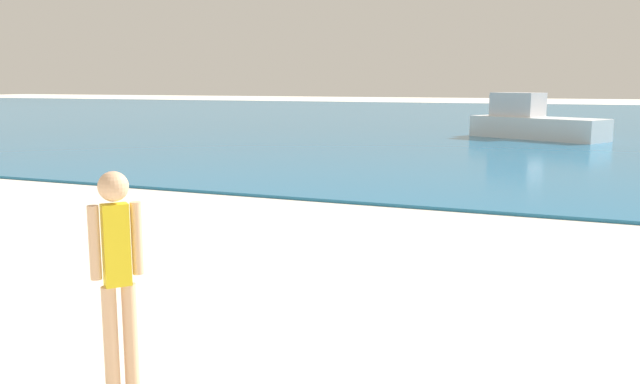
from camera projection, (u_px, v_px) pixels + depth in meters
name	position (u px, v px, depth m)	size (l,w,h in m)	color
water	(558.00, 120.00, 38.68)	(160.00, 60.00, 0.06)	#1E6B9E
person_standing	(117.00, 268.00, 4.62)	(0.26, 0.30, 1.56)	#DDAD84
boat_near	(533.00, 123.00, 25.42)	(5.24, 3.67, 1.71)	white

